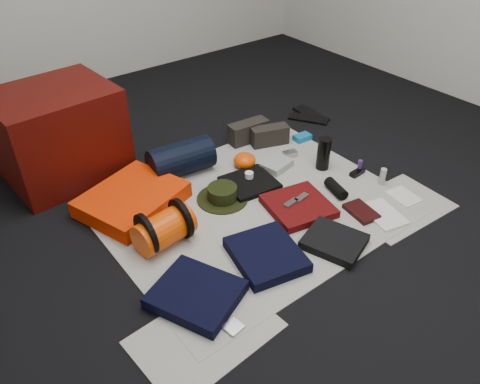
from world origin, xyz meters
TOP-DOWN VIEW (x-y plane):
  - floor at (0.00, 0.00)m, footprint 4.50×4.50m
  - newspaper_mat at (0.00, 0.00)m, footprint 1.60×1.30m
  - newspaper_sheet_front_left at (-0.70, -0.55)m, footprint 0.61×0.44m
  - newspaper_sheet_front_right at (0.65, -0.50)m, footprint 0.60×0.43m
  - red_cabinet at (-0.69, 0.98)m, footprint 0.70×0.59m
  - sleeping_pad at (-0.53, 0.41)m, footprint 0.64×0.58m
  - stuff_sack at (-0.54, 0.04)m, footprint 0.31×0.21m
  - sack_strap_left at (-0.64, 0.04)m, footprint 0.02×0.22m
  - sack_strap_right at (-0.44, 0.04)m, footprint 0.03×0.22m
  - navy_duffel at (-0.13, 0.54)m, footprint 0.41×0.25m
  - boonie_brim at (-0.10, 0.16)m, footprint 0.30×0.30m
  - boonie_crown at (-0.10, 0.16)m, footprint 0.17×0.17m
  - hiking_boot_left at (0.45, 0.60)m, footprint 0.29×0.13m
  - hiking_boot_right at (0.53, 0.48)m, footprint 0.27×0.17m
  - flip_flop_left at (1.01, 0.58)m, footprint 0.25×0.31m
  - flip_flop_right at (1.07, 0.62)m, footprint 0.13×0.31m
  - trousers_navy_a at (-0.63, -0.37)m, footprint 0.44×0.46m
  - trousers_navy_b at (-0.21, -0.37)m, footprint 0.38×0.41m
  - trousers_charcoal at (0.12, -0.50)m, footprint 0.33×0.35m
  - black_tshirt at (0.12, 0.18)m, footprint 0.33×0.31m
  - red_shirt at (0.18, -0.18)m, footprint 0.39×0.39m
  - orange_stuff_sack at (0.22, 0.35)m, footprint 0.16×0.16m
  - first_aid_pouch at (0.37, 0.22)m, footprint 0.21×0.17m
  - water_bottle at (0.60, 0.04)m, footprint 0.10×0.10m
  - speaker at (0.46, -0.20)m, footprint 0.10×0.18m
  - compact_camera at (0.53, 0.27)m, footprint 0.10×0.07m
  - cyan_case at (0.75, 0.38)m, footprint 0.12×0.08m
  - toiletry_purple at (0.75, -0.13)m, footprint 0.03×0.03m
  - toiletry_clear at (0.75, -0.30)m, footprint 0.05×0.05m
  - paperback_book at (0.43, -0.42)m, footprint 0.15×0.20m
  - map_booklet at (0.51, -0.50)m, footprint 0.22×0.28m
  - map_printout at (0.75, -0.47)m, footprint 0.16×0.19m
  - sunglasses at (0.72, -0.15)m, footprint 0.11×0.05m
  - key_cluster at (-0.59, -0.60)m, footprint 0.08×0.08m
  - tape_roll at (0.14, 0.21)m, footprint 0.05×0.05m
  - energy_bar_a at (0.14, -0.16)m, footprint 0.10×0.05m
  - energy_bar_b at (0.22, -0.16)m, footprint 0.10×0.05m

SIDE VIEW (x-z plane):
  - floor at x=0.00m, z-range -0.02..0.00m
  - newspaper_sheet_front_left at x=-0.70m, z-range 0.00..0.00m
  - newspaper_sheet_front_right at x=0.65m, z-range 0.00..0.00m
  - newspaper_mat at x=0.00m, z-range 0.00..0.01m
  - flip_flop_left at x=1.01m, z-range 0.00..0.02m
  - flip_flop_right at x=1.07m, z-range 0.00..0.02m
  - map_printout at x=0.75m, z-range 0.01..0.01m
  - boonie_brim at x=-0.10m, z-range 0.01..0.01m
  - key_cluster at x=-0.59m, z-range 0.01..0.02m
  - map_booklet at x=0.51m, z-range 0.01..0.02m
  - paperback_book at x=0.43m, z-range 0.01..0.03m
  - sunglasses at x=0.72m, z-range 0.01..0.03m
  - black_tshirt at x=0.12m, z-range 0.01..0.04m
  - compact_camera at x=0.53m, z-range 0.01..0.04m
  - cyan_case at x=0.75m, z-range 0.01..0.04m
  - red_shirt at x=0.18m, z-range 0.01..0.05m
  - trousers_charcoal at x=0.12m, z-range 0.01..0.05m
  - first_aid_pouch at x=0.37m, z-range 0.01..0.05m
  - trousers_navy_b at x=-0.21m, z-range 0.01..0.06m
  - trousers_navy_a at x=-0.63m, z-range 0.01..0.06m
  - speaker at x=0.46m, z-range 0.01..0.07m
  - toiletry_purple at x=0.75m, z-range 0.01..0.09m
  - boonie_crown at x=-0.10m, z-range 0.01..0.09m
  - orange_stuff_sack at x=0.22m, z-range 0.01..0.10m
  - tape_roll at x=0.14m, z-range 0.04..0.07m
  - sleeping_pad at x=-0.53m, z-range 0.01..0.10m
  - energy_bar_a at x=0.14m, z-range 0.05..0.06m
  - energy_bar_b at x=0.22m, z-range 0.05..0.06m
  - toiletry_clear at x=0.75m, z-range 0.01..0.11m
  - hiking_boot_right at x=0.53m, z-range 0.01..0.13m
  - hiking_boot_left at x=0.45m, z-range 0.01..0.15m
  - stuff_sack at x=-0.54m, z-range 0.01..0.18m
  - navy_duffel at x=-0.13m, z-range 0.01..0.21m
  - water_bottle at x=0.60m, z-range 0.01..0.21m
  - sack_strap_left at x=-0.64m, z-range 0.01..0.22m
  - sack_strap_right at x=-0.44m, z-range 0.01..0.22m
  - red_cabinet at x=-0.69m, z-range 0.00..0.55m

